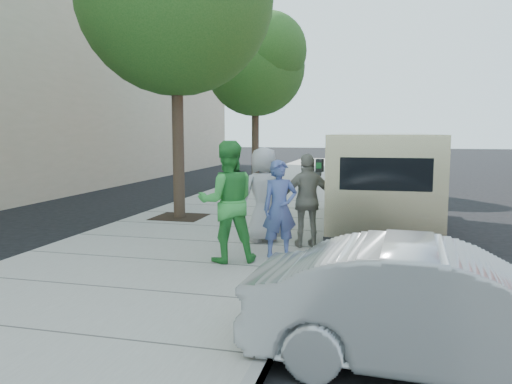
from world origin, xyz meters
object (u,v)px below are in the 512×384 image
at_px(person_gray_shirt, 264,195).
at_px(person_striped_polo, 308,201).
at_px(person_officer, 280,209).
at_px(sedan, 442,309).
at_px(person_green_shirt, 227,202).
at_px(van, 381,181).
at_px(parking_meter, 315,182).
at_px(tree_far, 257,61).

bearing_deg(person_gray_shirt, person_striped_polo, 125.66).
bearing_deg(person_officer, person_gray_shirt, 88.68).
xyz_separation_m(sedan, person_green_shirt, (-2.96, 2.81, 0.52)).
relative_size(van, person_green_shirt, 3.05).
distance_m(person_green_shirt, person_striped_polo, 1.73).
height_order(van, person_officer, van).
relative_size(parking_meter, sedan, 0.43).
bearing_deg(person_green_shirt, person_officer, -170.97).
bearing_deg(person_green_shirt, person_striped_polo, -153.79).
distance_m(person_gray_shirt, person_striped_polo, 0.91).
xyz_separation_m(person_officer, person_striped_polo, (0.35, 0.84, 0.04)).
height_order(sedan, person_officer, person_officer).
bearing_deg(parking_meter, person_officer, -95.79).
height_order(tree_far, van, tree_far).
xyz_separation_m(person_officer, person_gray_shirt, (-0.53, 1.07, 0.09)).
relative_size(person_officer, person_gray_shirt, 0.90).
xyz_separation_m(parking_meter, person_gray_shirt, (-0.92, -0.30, -0.24)).
bearing_deg(tree_far, parking_meter, -69.64).
bearing_deg(person_striped_polo, parking_meter, -115.95).
height_order(parking_meter, person_striped_polo, person_striped_polo).
bearing_deg(person_gray_shirt, van, -174.60).
xyz_separation_m(tree_far, van, (4.72, -7.62, -3.73)).
bearing_deg(sedan, person_gray_shirt, 34.76).
bearing_deg(parking_meter, van, 66.60).
xyz_separation_m(parking_meter, person_striped_polo, (-0.05, -0.53, -0.29)).
xyz_separation_m(person_officer, person_green_shirt, (-0.76, -0.49, 0.16)).
distance_m(sedan, person_gray_shirt, 5.18).
height_order(parking_meter, sedan, parking_meter).
bearing_deg(person_green_shirt, sedan, 112.42).
bearing_deg(person_gray_shirt, person_green_shirt, 42.28).
relative_size(person_officer, person_striped_polo, 0.96).
height_order(tree_far, person_striped_polo, tree_far).
xyz_separation_m(sedan, person_striped_polo, (-1.86, 4.14, 0.39)).
distance_m(person_green_shirt, person_gray_shirt, 1.58).
distance_m(person_officer, person_striped_polo, 0.91).
distance_m(tree_far, person_green_shirt, 12.14).
distance_m(parking_meter, sedan, 5.06).
xyz_separation_m(van, person_officer, (-1.62, -3.19, -0.20)).
bearing_deg(person_gray_shirt, parking_meter, 158.60).
distance_m(tree_far, person_officer, 11.91).
bearing_deg(person_striped_polo, tree_far, -91.49).
xyz_separation_m(sedan, person_officer, (-2.20, 3.31, 0.36)).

